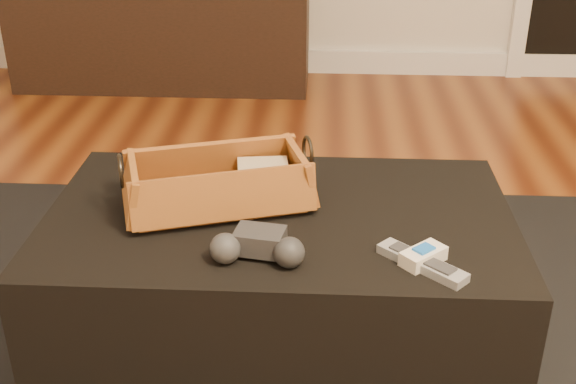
{
  "coord_description": "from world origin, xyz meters",
  "views": [
    {
      "loc": [
        -0.14,
        -1.02,
        1.17
      ],
      "look_at": [
        -0.21,
        0.32,
        0.49
      ],
      "focal_mm": 45.0,
      "sensor_mm": 36.0,
      "label": 1
    }
  ],
  "objects_px": {
    "wicker_basket": "(218,185)",
    "cream_gadget": "(423,256)",
    "media_cabinet": "(163,28)",
    "ottoman": "(280,293)",
    "game_controller": "(258,247)",
    "silver_remote": "(422,262)",
    "tv_remote": "(210,199)"
  },
  "relations": [
    {
      "from": "wicker_basket",
      "to": "cream_gadget",
      "type": "height_order",
      "value": "wicker_basket"
    },
    {
      "from": "wicker_basket",
      "to": "cream_gadget",
      "type": "xyz_separation_m",
      "value": [
        0.42,
        -0.21,
        -0.03
      ]
    },
    {
      "from": "media_cabinet",
      "to": "ottoman",
      "type": "xyz_separation_m",
      "value": [
        0.72,
        -2.17,
        -0.06
      ]
    },
    {
      "from": "wicker_basket",
      "to": "game_controller",
      "type": "xyz_separation_m",
      "value": [
        0.11,
        -0.22,
        -0.02
      ]
    },
    {
      "from": "ottoman",
      "to": "game_controller",
      "type": "bearing_deg",
      "value": -98.11
    },
    {
      "from": "media_cabinet",
      "to": "wicker_basket",
      "type": "relative_size",
      "value": 3.25
    },
    {
      "from": "game_controller",
      "to": "silver_remote",
      "type": "bearing_deg",
      "value": -1.54
    },
    {
      "from": "wicker_basket",
      "to": "ottoman",
      "type": "bearing_deg",
      "value": -11.72
    },
    {
      "from": "media_cabinet",
      "to": "game_controller",
      "type": "xyz_separation_m",
      "value": [
        0.7,
        -2.36,
        0.18
      ]
    },
    {
      "from": "wicker_basket",
      "to": "silver_remote",
      "type": "height_order",
      "value": "wicker_basket"
    },
    {
      "from": "media_cabinet",
      "to": "game_controller",
      "type": "relative_size",
      "value": 7.81
    },
    {
      "from": "ottoman",
      "to": "cream_gadget",
      "type": "xyz_separation_m",
      "value": [
        0.29,
        -0.19,
        0.22
      ]
    },
    {
      "from": "game_controller",
      "to": "cream_gadget",
      "type": "height_order",
      "value": "game_controller"
    },
    {
      "from": "media_cabinet",
      "to": "ottoman",
      "type": "relative_size",
      "value": 1.45
    },
    {
      "from": "ottoman",
      "to": "cream_gadget",
      "type": "height_order",
      "value": "cream_gadget"
    },
    {
      "from": "wicker_basket",
      "to": "tv_remote",
      "type": "bearing_deg",
      "value": -125.67
    },
    {
      "from": "tv_remote",
      "to": "wicker_basket",
      "type": "relative_size",
      "value": 0.48
    },
    {
      "from": "wicker_basket",
      "to": "cream_gadget",
      "type": "bearing_deg",
      "value": -26.93
    },
    {
      "from": "silver_remote",
      "to": "wicker_basket",
      "type": "bearing_deg",
      "value": 151.2
    },
    {
      "from": "media_cabinet",
      "to": "silver_remote",
      "type": "height_order",
      "value": "media_cabinet"
    },
    {
      "from": "wicker_basket",
      "to": "cream_gadget",
      "type": "distance_m",
      "value": 0.47
    },
    {
      "from": "media_cabinet",
      "to": "wicker_basket",
      "type": "height_order",
      "value": "wicker_basket"
    },
    {
      "from": "ottoman",
      "to": "silver_remote",
      "type": "bearing_deg",
      "value": -35.49
    },
    {
      "from": "ottoman",
      "to": "tv_remote",
      "type": "bearing_deg",
      "value": 177.22
    },
    {
      "from": "media_cabinet",
      "to": "tv_remote",
      "type": "relative_size",
      "value": 6.79
    },
    {
      "from": "cream_gadget",
      "to": "silver_remote",
      "type": "bearing_deg",
      "value": -103.87
    },
    {
      "from": "tv_remote",
      "to": "silver_remote",
      "type": "relative_size",
      "value": 1.29
    },
    {
      "from": "ottoman",
      "to": "wicker_basket",
      "type": "height_order",
      "value": "wicker_basket"
    },
    {
      "from": "ottoman",
      "to": "tv_remote",
      "type": "distance_m",
      "value": 0.28
    },
    {
      "from": "ottoman",
      "to": "silver_remote",
      "type": "distance_m",
      "value": 0.41
    },
    {
      "from": "media_cabinet",
      "to": "ottoman",
      "type": "distance_m",
      "value": 2.29
    },
    {
      "from": "wicker_basket",
      "to": "silver_remote",
      "type": "xyz_separation_m",
      "value": [
        0.42,
        -0.23,
        -0.04
      ]
    }
  ]
}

